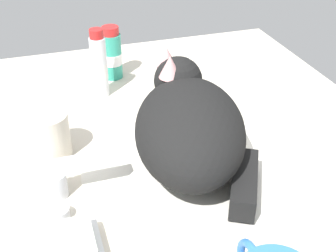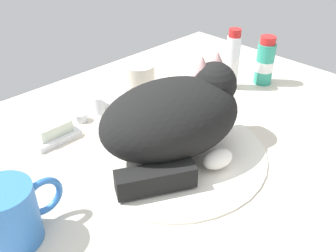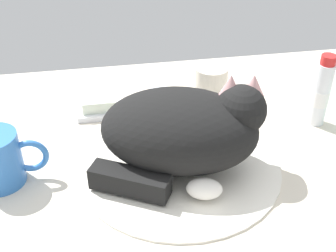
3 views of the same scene
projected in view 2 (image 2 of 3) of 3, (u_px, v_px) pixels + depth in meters
ground_plane at (171, 160)px, 70.77cm from camera, size 110.00×82.50×3.00cm
sink_basin at (171, 152)px, 69.72cm from camera, size 34.90×34.90×0.87cm
faucet at (105, 103)px, 80.26cm from camera, size 13.15×11.25×6.11cm
cat at (176, 116)px, 66.03cm from camera, size 30.21×23.34×15.79cm
coffee_mug at (10, 215)px, 50.92cm from camera, size 12.34×8.09×9.12cm
rinse_cup at (140, 81)px, 86.86cm from camera, size 6.94×6.94×7.84cm
soap_dish at (53, 135)px, 73.96cm from camera, size 9.00×6.40×1.20cm
soap_bar at (52, 128)px, 72.99cm from camera, size 6.69×4.45×2.37cm
toothpaste_bottle at (232, 61)px, 89.06cm from camera, size 3.36×3.36×14.52cm
mouthwash_bottle at (265, 62)px, 91.87cm from camera, size 4.43×4.43×11.88cm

